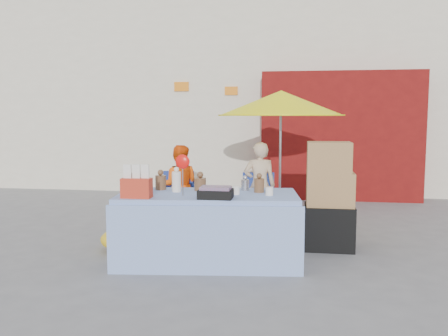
% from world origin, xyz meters
% --- Properties ---
extents(ground, '(80.00, 80.00, 0.00)m').
position_xyz_m(ground, '(0.00, 0.00, 0.00)').
color(ground, slate).
rests_on(ground, ground).
extents(backdrop, '(14.00, 8.00, 7.80)m').
position_xyz_m(backdrop, '(0.52, 7.52, 3.10)').
color(backdrop, silver).
rests_on(backdrop, ground).
extents(market_table, '(2.21, 1.22, 1.28)m').
position_xyz_m(market_table, '(0.30, -0.42, 0.42)').
color(market_table, '#8BAADF').
rests_on(market_table, ground).
extents(chair_left, '(0.53, 0.52, 0.85)m').
position_xyz_m(chair_left, '(-0.48, 1.22, 0.26)').
color(chair_left, navy).
rests_on(chair_left, ground).
extents(chair_right, '(0.53, 0.52, 0.85)m').
position_xyz_m(chair_right, '(0.77, 1.22, 0.26)').
color(chair_right, navy).
rests_on(chair_right, ground).
extents(vendor_orange, '(0.66, 0.54, 1.26)m').
position_xyz_m(vendor_orange, '(-0.48, 1.35, 0.63)').
color(vendor_orange, '#FC580D').
rests_on(vendor_orange, ground).
extents(vendor_beige, '(0.51, 0.37, 1.32)m').
position_xyz_m(vendor_beige, '(0.77, 1.35, 0.66)').
color(vendor_beige, beige).
rests_on(vendor_beige, ground).
extents(umbrella, '(1.90, 1.90, 2.09)m').
position_xyz_m(umbrella, '(1.07, 1.50, 1.89)').
color(umbrella, gray).
rests_on(umbrella, ground).
extents(box_stack, '(0.62, 0.51, 1.38)m').
position_xyz_m(box_stack, '(1.74, 0.37, 0.64)').
color(box_stack, black).
rests_on(box_stack, ground).
extents(tarp_bundle, '(0.72, 0.61, 0.29)m').
position_xyz_m(tarp_bundle, '(-0.81, -0.13, 0.15)').
color(tarp_bundle, gold).
rests_on(tarp_bundle, ground).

